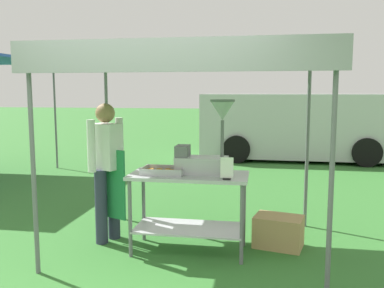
{
  "coord_description": "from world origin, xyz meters",
  "views": [
    {
      "loc": [
        1.03,
        -3.25,
        1.73
      ],
      "look_at": [
        0.27,
        1.22,
        1.16
      ],
      "focal_mm": 38.44,
      "sensor_mm": 36.0,
      "label": 1
    }
  ],
  "objects_px": {
    "donut_cart": "(189,195)",
    "van_silver": "(298,125)",
    "vendor": "(107,165)",
    "donut_fryer": "(206,148)",
    "donut_tray": "(164,172)",
    "stall_canopy": "(190,58)",
    "supply_crate": "(278,232)",
    "menu_sign": "(227,170)"
  },
  "relations": [
    {
      "from": "vendor",
      "to": "van_silver",
      "type": "relative_size",
      "value": 0.33
    },
    {
      "from": "donut_cart",
      "to": "donut_fryer",
      "type": "xyz_separation_m",
      "value": [
        0.18,
        0.06,
        0.51
      ]
    },
    {
      "from": "donut_tray",
      "to": "menu_sign",
      "type": "bearing_deg",
      "value": -15.16
    },
    {
      "from": "van_silver",
      "to": "donut_cart",
      "type": "bearing_deg",
      "value": -104.16
    },
    {
      "from": "vendor",
      "to": "donut_cart",
      "type": "bearing_deg",
      "value": -9.28
    },
    {
      "from": "van_silver",
      "to": "donut_fryer",
      "type": "bearing_deg",
      "value": -102.83
    },
    {
      "from": "donut_tray",
      "to": "supply_crate",
      "type": "bearing_deg",
      "value": 14.66
    },
    {
      "from": "supply_crate",
      "to": "van_silver",
      "type": "xyz_separation_m",
      "value": [
        0.73,
        6.45,
        0.7
      ]
    },
    {
      "from": "donut_fryer",
      "to": "supply_crate",
      "type": "bearing_deg",
      "value": 16.63
    },
    {
      "from": "donut_cart",
      "to": "menu_sign",
      "type": "bearing_deg",
      "value": -26.75
    },
    {
      "from": "stall_canopy",
      "to": "vendor",
      "type": "relative_size",
      "value": 1.79
    },
    {
      "from": "donut_fryer",
      "to": "vendor",
      "type": "xyz_separation_m",
      "value": [
        -1.17,
        0.1,
        -0.24
      ]
    },
    {
      "from": "menu_sign",
      "to": "van_silver",
      "type": "height_order",
      "value": "van_silver"
    },
    {
      "from": "donut_cart",
      "to": "vendor",
      "type": "distance_m",
      "value": 1.04
    },
    {
      "from": "stall_canopy",
      "to": "vendor",
      "type": "xyz_separation_m",
      "value": [
        -0.99,
        0.06,
        -1.19
      ]
    },
    {
      "from": "vendor",
      "to": "supply_crate",
      "type": "xyz_separation_m",
      "value": [
        1.96,
        0.14,
        -0.73
      ]
    },
    {
      "from": "donut_tray",
      "to": "donut_fryer",
      "type": "bearing_deg",
      "value": 11.06
    },
    {
      "from": "menu_sign",
      "to": "van_silver",
      "type": "bearing_deg",
      "value": 79.61
    },
    {
      "from": "stall_canopy",
      "to": "menu_sign",
      "type": "distance_m",
      "value": 1.26
    },
    {
      "from": "donut_cart",
      "to": "menu_sign",
      "type": "height_order",
      "value": "menu_sign"
    },
    {
      "from": "stall_canopy",
      "to": "donut_cart",
      "type": "height_order",
      "value": "stall_canopy"
    },
    {
      "from": "supply_crate",
      "to": "stall_canopy",
      "type": "bearing_deg",
      "value": -168.49
    },
    {
      "from": "stall_canopy",
      "to": "menu_sign",
      "type": "relative_size",
      "value": 12.79
    },
    {
      "from": "menu_sign",
      "to": "van_silver",
      "type": "relative_size",
      "value": 0.05
    },
    {
      "from": "stall_canopy",
      "to": "vendor",
      "type": "bearing_deg",
      "value": 176.36
    },
    {
      "from": "donut_tray",
      "to": "van_silver",
      "type": "xyz_separation_m",
      "value": [
        1.97,
        6.77,
        -0.01
      ]
    },
    {
      "from": "donut_fryer",
      "to": "donut_cart",
      "type": "bearing_deg",
      "value": -161.57
    },
    {
      "from": "donut_cart",
      "to": "supply_crate",
      "type": "distance_m",
      "value": 1.11
    },
    {
      "from": "donut_cart",
      "to": "van_silver",
      "type": "xyz_separation_m",
      "value": [
        1.7,
        6.75,
        0.25
      ]
    },
    {
      "from": "stall_canopy",
      "to": "donut_cart",
      "type": "distance_m",
      "value": 1.47
    },
    {
      "from": "stall_canopy",
      "to": "van_silver",
      "type": "relative_size",
      "value": 0.59
    },
    {
      "from": "donut_fryer",
      "to": "vendor",
      "type": "bearing_deg",
      "value": 175.03
    },
    {
      "from": "stall_canopy",
      "to": "donut_tray",
      "type": "distance_m",
      "value": 1.25
    },
    {
      "from": "menu_sign",
      "to": "donut_cart",
      "type": "bearing_deg",
      "value": 153.25
    },
    {
      "from": "donut_tray",
      "to": "donut_cart",
      "type": "bearing_deg",
      "value": 5.83
    },
    {
      "from": "vendor",
      "to": "donut_fryer",
      "type": "bearing_deg",
      "value": -4.97
    },
    {
      "from": "menu_sign",
      "to": "vendor",
      "type": "xyz_separation_m",
      "value": [
        -1.41,
        0.38,
        -0.05
      ]
    },
    {
      "from": "menu_sign",
      "to": "supply_crate",
      "type": "bearing_deg",
      "value": 43.09
    },
    {
      "from": "donut_fryer",
      "to": "donut_tray",
      "type": "bearing_deg",
      "value": -168.94
    },
    {
      "from": "donut_fryer",
      "to": "supply_crate",
      "type": "distance_m",
      "value": 1.27
    },
    {
      "from": "menu_sign",
      "to": "vendor",
      "type": "bearing_deg",
      "value": 165.11
    },
    {
      "from": "donut_tray",
      "to": "menu_sign",
      "type": "xyz_separation_m",
      "value": [
        0.69,
        -0.19,
        0.07
      ]
    }
  ]
}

